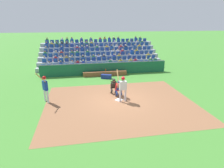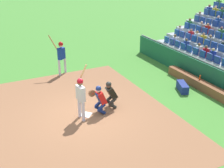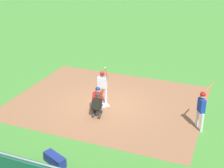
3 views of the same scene
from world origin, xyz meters
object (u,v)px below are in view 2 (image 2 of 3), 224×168
(home_plate_umpire, at_px, (111,93))
(equipment_duffel_bag, at_px, (182,87))
(batter_at_plate, at_px, (81,94))
(catcher_crouching, at_px, (99,98))
(home_plate_marker, at_px, (86,114))
(water_bottle_on_bench, at_px, (200,77))
(dugout_bench, at_px, (198,83))
(on_deck_batter, at_px, (61,54))

(home_plate_umpire, height_order, equipment_duffel_bag, home_plate_umpire)
(batter_at_plate, distance_m, home_plate_umpire, 1.59)
(batter_at_plate, bearing_deg, home_plate_umpire, -77.18)
(batter_at_plate, relative_size, catcher_crouching, 1.71)
(home_plate_marker, height_order, water_bottle_on_bench, water_bottle_on_bench)
(catcher_crouching, xyz_separation_m, dugout_bench, (0.21, -5.55, -0.50))
(catcher_crouching, height_order, equipment_duffel_bag, catcher_crouching)
(home_plate_umpire, bearing_deg, on_deck_batter, 8.33)
(batter_at_plate, distance_m, equipment_duffel_bag, 5.53)
(catcher_crouching, bearing_deg, equipment_duffel_bag, -87.08)
(catcher_crouching, relative_size, home_plate_umpire, 1.02)
(home_plate_umpire, relative_size, dugout_bench, 0.29)
(home_plate_marker, xyz_separation_m, home_plate_umpire, (0.13, -1.23, 0.67))
(home_plate_marker, distance_m, dugout_bench, 6.15)
(home_plate_umpire, distance_m, dugout_bench, 4.93)
(equipment_duffel_bag, relative_size, on_deck_batter, 0.45)
(dugout_bench, bearing_deg, water_bottle_on_bench, -159.81)
(batter_at_plate, height_order, water_bottle_on_bench, batter_at_plate)
(home_plate_umpire, distance_m, equipment_duffel_bag, 3.98)
(dugout_bench, height_order, equipment_duffel_bag, dugout_bench)
(dugout_bench, relative_size, water_bottle_on_bench, 18.42)
(home_plate_marker, relative_size, catcher_crouching, 0.34)
(home_plate_marker, height_order, home_plate_umpire, home_plate_umpire)
(catcher_crouching, height_order, water_bottle_on_bench, catcher_crouching)
(on_deck_batter, bearing_deg, catcher_crouching, -179.29)
(home_plate_marker, xyz_separation_m, water_bottle_on_bench, (0.04, -6.16, 0.54))
(equipment_duffel_bag, distance_m, on_deck_batter, 6.76)
(batter_at_plate, relative_size, home_plate_umpire, 1.75)
(dugout_bench, bearing_deg, catcher_crouching, 92.20)
(home_plate_marker, distance_m, equipment_duffel_bag, 5.19)
(equipment_duffel_bag, bearing_deg, home_plate_umpire, 112.07)
(batter_at_plate, bearing_deg, dugout_bench, -87.28)
(home_plate_marker, distance_m, on_deck_batter, 5.09)
(water_bottle_on_bench, bearing_deg, home_plate_umpire, 88.86)
(batter_at_plate, bearing_deg, water_bottle_on_bench, -87.85)
(catcher_crouching, bearing_deg, home_plate_umpire, -68.77)
(home_plate_marker, distance_m, home_plate_umpire, 1.41)
(dugout_bench, xyz_separation_m, water_bottle_on_bench, (-0.06, -0.02, 0.34))
(water_bottle_on_bench, height_order, on_deck_batter, on_deck_batter)
(on_deck_batter, bearing_deg, dugout_bench, -130.70)
(home_plate_umpire, xyz_separation_m, on_deck_batter, (4.79, 0.70, 0.48))
(water_bottle_on_bench, xyz_separation_m, on_deck_batter, (4.89, 5.63, 0.62))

